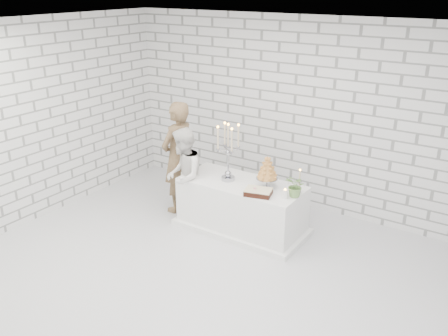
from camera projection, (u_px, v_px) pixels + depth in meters
ground at (202, 271)px, 6.14m from camera, size 6.00×5.00×0.01m
ceiling at (197, 27)px, 5.05m from camera, size 6.00×5.00×0.01m
wall_back at (294, 114)px, 7.54m from camera, size 6.00×0.01×3.00m
wall_front at (5, 257)px, 3.66m from camera, size 6.00×0.01×3.00m
wall_left at (36, 122)px, 7.14m from camera, size 0.01×5.00×3.00m
cake_table at (241, 206)px, 7.04m from camera, size 1.80×0.80×0.75m
groom at (178, 157)px, 7.49m from camera, size 0.46×0.67×1.77m
bride at (184, 176)px, 7.16m from camera, size 0.83×0.89×1.47m
candelabra at (228, 152)px, 6.84m from camera, size 0.39×0.39×0.86m
croquembouche at (267, 172)px, 6.65m from camera, size 0.39×0.39×0.47m
chocolate_cake at (258, 192)px, 6.50m from camera, size 0.40×0.33×0.08m
pillar_candle at (285, 194)px, 6.39m from camera, size 0.10×0.10×0.12m
extra_taper at (299, 182)px, 6.53m from camera, size 0.06×0.06×0.32m
flowers at (296, 186)px, 6.40m from camera, size 0.35×0.33×0.31m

